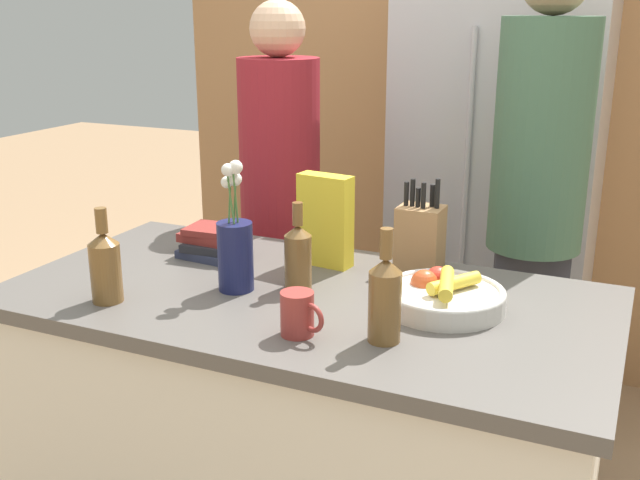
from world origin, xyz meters
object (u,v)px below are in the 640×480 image
Objects in this scene: coffee_mug at (298,314)px; bottle_wine at (385,298)px; cereal_box at (325,220)px; bottle_oil at (298,255)px; bottle_vinegar at (105,265)px; book_stack at (214,243)px; flower_vase at (235,249)px; refrigerator at (498,181)px; knife_block at (420,236)px; fruit_bowl at (443,295)px; person_in_blue at (537,198)px; person_at_sink at (280,203)px.

coffee_mug is 0.20m from bottle_wine.
cereal_box is at bearing 106.92° from coffee_mug.
coffee_mug is 0.31m from bottle_oil.
book_stack is at bearing 82.56° from bottle_vinegar.
flower_vase is 0.35m from coffee_mug.
knife_block is at bearing -90.98° from refrigerator.
refrigerator is 1.30m from fruit_bowl.
refrigerator is 5.35× the size of flower_vase.
knife_block reaches higher than bottle_oil.
bottle_wine reaches higher than bottle_oil.
book_stack is at bearing 152.15° from bottle_wine.
fruit_bowl is 0.71m from person_in_blue.
bottle_wine is (0.67, -0.36, 0.06)m from book_stack.
bottle_wine is at bearing 5.15° from bottle_vinegar.
cereal_box is 0.58m from person_at_sink.
flower_vase is 0.77m from person_at_sink.
coffee_mug is 1.06m from person_in_blue.
coffee_mug is at bearing -122.84° from person_in_blue.
bottle_oil is at bearing -21.06° from book_stack.
bottle_wine is (0.19, 0.05, 0.05)m from coffee_mug.
refrigerator is 1.05× the size of person_in_blue.
coffee_mug reaches higher than book_stack.
fruit_bowl is at bearing -84.41° from refrigerator.
knife_block reaches higher than fruit_bowl.
person_in_blue is at bearing 58.59° from knife_block.
bottle_vinegar is (-0.67, -1.60, 0.05)m from refrigerator.
person_in_blue is at bearing 47.65° from bottle_vinegar.
flower_vase reaches higher than coffee_mug.
person_in_blue is at bearing 50.45° from flower_vase.
book_stack is 0.75× the size of bottle_wine.
bottle_wine reaches higher than book_stack.
person_in_blue is (0.51, 0.71, 0.05)m from bottle_oil.
person_in_blue is (0.11, 0.69, 0.11)m from fruit_bowl.
bottle_wine is at bearing -51.89° from cereal_box.
person_at_sink is (-0.37, 0.44, -0.09)m from cereal_box.
flower_vase is at bearing -46.25° from book_stack.
fruit_bowl is 1.29× the size of bottle_oil.
refrigerator is 1.45m from flower_vase.
book_stack is 1.04m from person_in_blue.
bottle_vinegar is 0.14× the size of person_in_blue.
fruit_bowl is 0.86m from bottle_vinegar.
person_in_blue is at bearing 80.58° from fruit_bowl.
fruit_bowl is at bearing -8.50° from book_stack.
knife_block reaches higher than bottle_wine.
bottle_oil is 0.14× the size of person_at_sink.
person_at_sink is at bearing 119.46° from coffee_mug.
coffee_mug is (0.15, -0.48, -0.08)m from cereal_box.
cereal_box is at bearing 51.51° from bottle_vinegar.
person_at_sink is (-0.65, -0.67, -0.00)m from refrigerator.
refrigerator reaches higher than person_in_blue.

